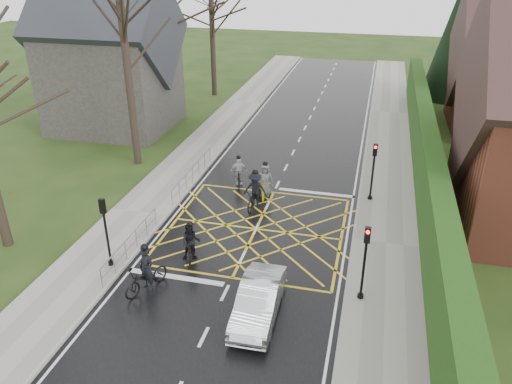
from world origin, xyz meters
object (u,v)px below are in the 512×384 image
at_px(cyclist_mid, 255,193).
at_px(cyclist_lead, 265,184).
at_px(cyclist_front, 238,174).
at_px(cyclist_back, 191,246).
at_px(car, 258,301).
at_px(cyclist_rear, 146,275).

relative_size(cyclist_mid, cyclist_lead, 1.04).
distance_m(cyclist_front, cyclist_lead, 2.01).
bearing_deg(cyclist_back, cyclist_lead, 59.22).
bearing_deg(car, cyclist_mid, 103.43).
bearing_deg(cyclist_mid, cyclist_front, 125.71).
xyz_separation_m(cyclist_rear, cyclist_back, (0.93, 2.35, 0.04)).
height_order(cyclist_rear, cyclist_front, cyclist_rear).
height_order(cyclist_rear, cyclist_mid, cyclist_mid).
relative_size(cyclist_rear, car, 0.55).
bearing_deg(car, cyclist_back, 140.86).
xyz_separation_m(cyclist_mid, cyclist_lead, (0.20, 1.37, -0.08)).
relative_size(cyclist_front, car, 0.45).
distance_m(cyclist_mid, car, 8.39).
height_order(cyclist_lead, car, cyclist_lead).
bearing_deg(cyclist_front, car, -89.66).
height_order(cyclist_back, cyclist_front, cyclist_back).
xyz_separation_m(cyclist_back, cyclist_lead, (1.67, 6.68, -0.02)).
distance_m(cyclist_back, cyclist_front, 7.69).
bearing_deg(cyclist_back, cyclist_rear, -128.31).
bearing_deg(cyclist_rear, car, 18.05).
relative_size(cyclist_mid, cyclist_front, 1.21).
bearing_deg(cyclist_back, car, -54.42).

